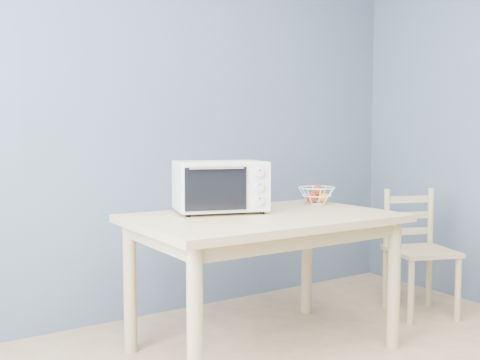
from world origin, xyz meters
TOP-DOWN VIEW (x-y plane):
  - room at (0.00, 0.00)m, footprint 4.01×4.51m
  - dining_table at (0.23, 1.36)m, footprint 1.40×0.90m
  - toaster_oven at (0.05, 1.56)m, footprint 0.56×0.45m
  - fruit_basket at (0.78, 1.56)m, footprint 0.29×0.29m
  - dining_chair at (1.45, 1.31)m, footprint 0.49×0.49m

SIDE VIEW (x-z plane):
  - dining_chair at x=1.45m, z-range -0.01..0.82m
  - dining_table at x=0.23m, z-range 0.27..1.02m
  - fruit_basket at x=0.78m, z-range 0.75..0.87m
  - toaster_oven at x=0.05m, z-range 0.76..1.04m
  - room at x=0.00m, z-range -0.01..2.61m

